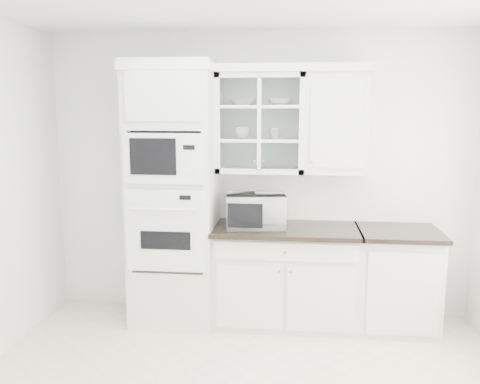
# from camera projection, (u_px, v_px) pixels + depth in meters

# --- Properties ---
(room_shell) EXTENTS (4.00, 3.50, 2.70)m
(room_shell) POSITION_uv_depth(u_px,v_px,m) (245.00, 139.00, 3.51)
(room_shell) COLOR white
(room_shell) RESTS_ON ground
(oven_column) EXTENTS (0.76, 0.68, 2.40)m
(oven_column) POSITION_uv_depth(u_px,v_px,m) (174.00, 195.00, 4.66)
(oven_column) COLOR silver
(oven_column) RESTS_ON ground
(base_cabinet_run) EXTENTS (1.32, 0.67, 0.92)m
(base_cabinet_run) POSITION_uv_depth(u_px,v_px,m) (285.00, 275.00, 4.70)
(base_cabinet_run) COLOR silver
(base_cabinet_run) RESTS_ON ground
(extra_base_cabinet) EXTENTS (0.72, 0.67, 0.92)m
(extra_base_cabinet) POSITION_uv_depth(u_px,v_px,m) (396.00, 279.00, 4.59)
(extra_base_cabinet) COLOR silver
(extra_base_cabinet) RESTS_ON ground
(upper_cabinet_glass) EXTENTS (0.80, 0.33, 0.90)m
(upper_cabinet_glass) POSITION_uv_depth(u_px,v_px,m) (260.00, 123.00, 4.63)
(upper_cabinet_glass) COLOR silver
(upper_cabinet_glass) RESTS_ON room_shell
(upper_cabinet_solid) EXTENTS (0.55, 0.33, 0.90)m
(upper_cabinet_solid) POSITION_uv_depth(u_px,v_px,m) (335.00, 124.00, 4.56)
(upper_cabinet_solid) COLOR silver
(upper_cabinet_solid) RESTS_ON room_shell
(crown_molding) EXTENTS (2.14, 0.38, 0.07)m
(crown_molding) POSITION_uv_depth(u_px,v_px,m) (249.00, 69.00, 4.54)
(crown_molding) COLOR silver
(crown_molding) RESTS_ON room_shell
(countertop_microwave) EXTENTS (0.58, 0.50, 0.31)m
(countertop_microwave) POSITION_uv_depth(u_px,v_px,m) (255.00, 210.00, 4.60)
(countertop_microwave) COLOR white
(countertop_microwave) RESTS_ON base_cabinet_run
(bowl_a) EXTENTS (0.26, 0.26, 0.06)m
(bowl_a) POSITION_uv_depth(u_px,v_px,m) (243.00, 102.00, 4.62)
(bowl_a) COLOR white
(bowl_a) RESTS_ON upper_cabinet_glass
(bowl_b) EXTENTS (0.24, 0.24, 0.06)m
(bowl_b) POSITION_uv_depth(u_px,v_px,m) (280.00, 102.00, 4.59)
(bowl_b) COLOR white
(bowl_b) RESTS_ON upper_cabinet_glass
(cup_a) EXTENTS (0.16, 0.16, 0.11)m
(cup_a) POSITION_uv_depth(u_px,v_px,m) (242.00, 133.00, 4.66)
(cup_a) COLOR white
(cup_a) RESTS_ON upper_cabinet_glass
(cup_b) EXTENTS (0.12, 0.12, 0.10)m
(cup_b) POSITION_uv_depth(u_px,v_px,m) (275.00, 133.00, 4.64)
(cup_b) COLOR white
(cup_b) RESTS_ON upper_cabinet_glass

